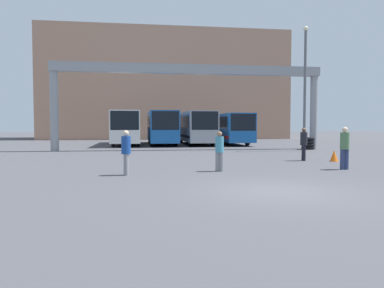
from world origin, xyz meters
name	(u,v)px	position (x,y,z in m)	size (l,w,h in m)	color
ground_plane	(279,191)	(0.00, 0.00, 0.00)	(200.00, 200.00, 0.00)	#47474C
building_backdrop	(165,87)	(0.00, 46.05, 7.62)	(34.51, 12.00, 15.24)	tan
overhead_gantry	(190,81)	(0.00, 18.53, 5.36)	(20.91, 0.80, 6.59)	gray
bus_slot_0	(127,126)	(-5.15, 27.28, 1.86)	(2.62, 11.21, 3.23)	silver
bus_slot_1	(162,126)	(-1.72, 27.19, 1.86)	(2.57, 11.02, 3.23)	#1959A5
bus_slot_2	(196,126)	(1.72, 27.10, 1.86)	(2.59, 10.84, 3.23)	#999EA5
bus_slot_3	(229,127)	(5.15, 27.04, 1.75)	(2.52, 10.72, 3.03)	#1959A5
pedestrian_mid_left	(304,143)	(4.85, 8.85, 0.94)	(0.37, 0.37, 1.78)	black
pedestrian_mid_right	(219,150)	(-0.68, 4.91, 0.88)	(0.35, 0.35, 1.67)	gray
pedestrian_near_center	(345,147)	(4.83, 4.77, 0.98)	(0.38, 0.38, 1.85)	navy
pedestrian_far_center	(126,151)	(-4.49, 4.23, 0.91)	(0.36, 0.36, 1.72)	gray
traffic_cone	(334,156)	(6.26, 8.21, 0.30)	(0.42, 0.42, 0.61)	orange
tire_stack	(308,143)	(9.35, 17.82, 0.48)	(1.04, 1.04, 0.96)	black
lamp_post	(305,84)	(8.38, 16.42, 5.01)	(0.36, 0.36, 9.28)	#595B60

